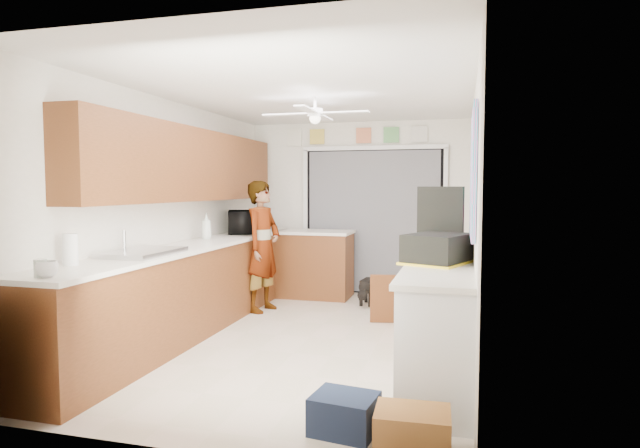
# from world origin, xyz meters

# --- Properties ---
(floor) EXTENTS (5.00, 5.00, 0.00)m
(floor) POSITION_xyz_m (0.00, 0.00, 0.00)
(floor) COLOR beige
(floor) RESTS_ON ground
(ceiling) EXTENTS (5.00, 5.00, 0.00)m
(ceiling) POSITION_xyz_m (0.00, 0.00, 2.50)
(ceiling) COLOR white
(ceiling) RESTS_ON ground
(wall_back) EXTENTS (3.20, 0.00, 3.20)m
(wall_back) POSITION_xyz_m (0.00, 2.50, 1.25)
(wall_back) COLOR white
(wall_back) RESTS_ON ground
(wall_front) EXTENTS (3.20, 0.00, 3.20)m
(wall_front) POSITION_xyz_m (0.00, -2.50, 1.25)
(wall_front) COLOR white
(wall_front) RESTS_ON ground
(wall_left) EXTENTS (0.00, 5.00, 5.00)m
(wall_left) POSITION_xyz_m (-1.60, 0.00, 1.25)
(wall_left) COLOR white
(wall_left) RESTS_ON ground
(wall_right) EXTENTS (0.00, 5.00, 5.00)m
(wall_right) POSITION_xyz_m (1.60, 0.00, 1.25)
(wall_right) COLOR white
(wall_right) RESTS_ON ground
(left_base_cabinets) EXTENTS (0.60, 4.80, 0.90)m
(left_base_cabinets) POSITION_xyz_m (-1.30, 0.00, 0.45)
(left_base_cabinets) COLOR brown
(left_base_cabinets) RESTS_ON floor
(left_countertop) EXTENTS (0.62, 4.80, 0.04)m
(left_countertop) POSITION_xyz_m (-1.29, 0.00, 0.92)
(left_countertop) COLOR white
(left_countertop) RESTS_ON left_base_cabinets
(upper_cabinets) EXTENTS (0.32, 4.00, 0.80)m
(upper_cabinets) POSITION_xyz_m (-1.44, 0.20, 1.80)
(upper_cabinets) COLOR brown
(upper_cabinets) RESTS_ON wall_left
(sink_basin) EXTENTS (0.50, 0.76, 0.06)m
(sink_basin) POSITION_xyz_m (-1.29, -1.00, 0.95)
(sink_basin) COLOR silver
(sink_basin) RESTS_ON left_countertop
(faucet) EXTENTS (0.03, 0.03, 0.22)m
(faucet) POSITION_xyz_m (-1.48, -1.00, 1.05)
(faucet) COLOR silver
(faucet) RESTS_ON left_countertop
(peninsula_base) EXTENTS (1.00, 0.60, 0.90)m
(peninsula_base) POSITION_xyz_m (-0.50, 2.00, 0.45)
(peninsula_base) COLOR brown
(peninsula_base) RESTS_ON floor
(peninsula_top) EXTENTS (1.04, 0.64, 0.04)m
(peninsula_top) POSITION_xyz_m (-0.50, 2.00, 0.92)
(peninsula_top) COLOR white
(peninsula_top) RESTS_ON peninsula_base
(back_opening_recess) EXTENTS (2.00, 0.06, 2.10)m
(back_opening_recess) POSITION_xyz_m (0.25, 2.47, 1.05)
(back_opening_recess) COLOR black
(back_opening_recess) RESTS_ON wall_back
(curtain_panel) EXTENTS (1.90, 0.03, 2.05)m
(curtain_panel) POSITION_xyz_m (0.25, 2.43, 1.05)
(curtain_panel) COLOR slate
(curtain_panel) RESTS_ON wall_back
(door_trim_left) EXTENTS (0.06, 0.04, 2.10)m
(door_trim_left) POSITION_xyz_m (-0.77, 2.44, 1.05)
(door_trim_left) COLOR white
(door_trim_left) RESTS_ON wall_back
(door_trim_right) EXTENTS (0.06, 0.04, 2.10)m
(door_trim_right) POSITION_xyz_m (1.27, 2.44, 1.05)
(door_trim_right) COLOR white
(door_trim_right) RESTS_ON wall_back
(door_trim_head) EXTENTS (2.10, 0.04, 0.06)m
(door_trim_head) POSITION_xyz_m (0.25, 2.44, 2.12)
(door_trim_head) COLOR white
(door_trim_head) RESTS_ON wall_back
(header_frame_0) EXTENTS (0.22, 0.02, 0.22)m
(header_frame_0) POSITION_xyz_m (-0.60, 2.47, 2.30)
(header_frame_0) COLOR gold
(header_frame_0) RESTS_ON wall_back
(header_frame_2) EXTENTS (0.22, 0.02, 0.22)m
(header_frame_2) POSITION_xyz_m (0.10, 2.47, 2.30)
(header_frame_2) COLOR #D77850
(header_frame_2) RESTS_ON wall_back
(header_frame_3) EXTENTS (0.22, 0.02, 0.22)m
(header_frame_3) POSITION_xyz_m (0.50, 2.47, 2.30)
(header_frame_3) COLOR #5EA55E
(header_frame_3) RESTS_ON wall_back
(header_frame_4) EXTENTS (0.22, 0.02, 0.22)m
(header_frame_4) POSITION_xyz_m (0.90, 2.47, 2.30)
(header_frame_4) COLOR silver
(header_frame_4) RESTS_ON wall_back
(route66_sign) EXTENTS (0.22, 0.02, 0.26)m
(route66_sign) POSITION_xyz_m (-0.95, 2.47, 2.30)
(route66_sign) COLOR silver
(route66_sign) RESTS_ON wall_back
(right_counter_base) EXTENTS (0.50, 1.40, 0.90)m
(right_counter_base) POSITION_xyz_m (1.35, -1.20, 0.45)
(right_counter_base) COLOR white
(right_counter_base) RESTS_ON floor
(right_counter_top) EXTENTS (0.54, 1.44, 0.04)m
(right_counter_top) POSITION_xyz_m (1.34, -1.20, 0.92)
(right_counter_top) COLOR white
(right_counter_top) RESTS_ON right_counter_base
(abstract_painting) EXTENTS (0.03, 1.15, 0.95)m
(abstract_painting) POSITION_xyz_m (1.58, -1.00, 1.65)
(abstract_painting) COLOR #EC57C2
(abstract_painting) RESTS_ON wall_right
(ceiling_fan) EXTENTS (1.14, 1.14, 0.24)m
(ceiling_fan) POSITION_xyz_m (0.00, 0.20, 2.32)
(ceiling_fan) COLOR white
(ceiling_fan) RESTS_ON ceiling
(microwave) EXTENTS (0.56, 0.65, 0.31)m
(microwave) POSITION_xyz_m (-1.30, 1.31, 1.09)
(microwave) COLOR black
(microwave) RESTS_ON left_countertop
(soap_bottle) EXTENTS (0.15, 0.15, 0.31)m
(soap_bottle) POSITION_xyz_m (-1.42, 0.50, 1.09)
(soap_bottle) COLOR silver
(soap_bottle) RESTS_ON left_countertop
(cup) EXTENTS (0.18, 0.18, 0.11)m
(cup) POSITION_xyz_m (-1.21, -2.24, 1.00)
(cup) COLOR white
(cup) RESTS_ON left_countertop
(jar_b) EXTENTS (0.10, 0.10, 0.12)m
(jar_b) POSITION_xyz_m (-1.26, -2.25, 1.00)
(jar_b) COLOR silver
(jar_b) RESTS_ON left_countertop
(paper_towel_roll) EXTENTS (0.12, 0.12, 0.25)m
(paper_towel_roll) POSITION_xyz_m (-1.45, -1.73, 1.07)
(paper_towel_roll) COLOR white
(paper_towel_roll) RESTS_ON left_countertop
(suitcase) EXTENTS (0.59, 0.66, 0.24)m
(suitcase) POSITION_xyz_m (1.32, -0.84, 1.06)
(suitcase) COLOR black
(suitcase) RESTS_ON right_counter_top
(suitcase_rim) EXTENTS (0.63, 0.70, 0.02)m
(suitcase_rim) POSITION_xyz_m (1.32, -0.84, 0.95)
(suitcase_rim) COLOR yellow
(suitcase_rim) RESTS_ON suitcase
(suitcase_lid) EXTENTS (0.40, 0.19, 0.50)m
(suitcase_lid) POSITION_xyz_m (1.32, -0.55, 1.31)
(suitcase_lid) COLOR black
(suitcase_lid) RESTS_ON suitcase
(cardboard_box) EXTENTS (0.44, 0.34, 0.27)m
(cardboard_box) POSITION_xyz_m (1.25, -2.20, 0.13)
(cardboard_box) COLOR #AE7336
(cardboard_box) RESTS_ON floor
(navy_crate) EXTENTS (0.44, 0.38, 0.24)m
(navy_crate) POSITION_xyz_m (0.81, -2.01, 0.12)
(navy_crate) COLOR #141D33
(navy_crate) RESTS_ON floor
(cabinet_door_panel) EXTENTS (0.41, 0.21, 0.57)m
(cabinet_door_panel) POSITION_xyz_m (0.70, 0.73, 0.29)
(cabinet_door_panel) COLOR brown
(cabinet_door_panel) RESTS_ON floor
(man) EXTENTS (0.49, 0.66, 1.63)m
(man) POSITION_xyz_m (-0.90, 1.00, 0.82)
(man) COLOR white
(man) RESTS_ON floor
(dog) EXTENTS (0.25, 0.50, 0.38)m
(dog) POSITION_xyz_m (0.31, 1.69, 0.19)
(dog) COLOR black
(dog) RESTS_ON floor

